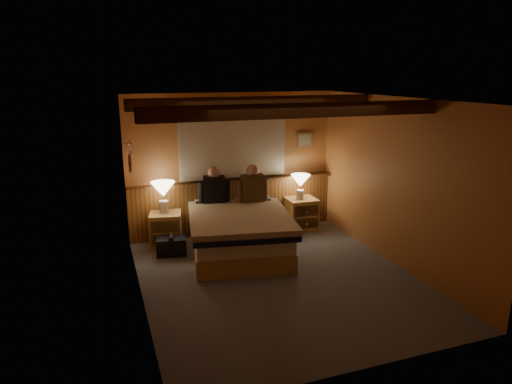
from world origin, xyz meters
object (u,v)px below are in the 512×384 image
nightstand_left (166,229)px  person_left (214,188)px  person_right (253,186)px  bed (239,232)px  nightstand_right (301,214)px  duffel_bag (172,246)px  lamp_right (300,182)px  lamp_left (163,191)px

nightstand_left → person_left: person_left is taller
nightstand_left → person_right: bearing=5.1°
bed → nightstand_left: bearing=154.6°
bed → nightstand_right: (1.39, 0.71, -0.06)m
bed → duffel_bag: 1.06m
nightstand_right → person_right: bearing=-168.1°
bed → person_right: size_ratio=3.31×
lamp_right → duffel_bag: bearing=-170.1°
bed → lamp_left: 1.39m
person_left → person_right: bearing=-4.0°
nightstand_right → lamp_left: 2.48m
lamp_right → person_right: bearing=-171.4°
person_left → bed: bearing=-63.6°
duffel_bag → bed: bearing=-5.0°
person_left → duffel_bag: bearing=-141.6°
nightstand_right → person_left: 1.70m
lamp_left → person_left: size_ratio=0.80×
lamp_left → bed: bearing=-37.3°
bed → duffel_bag: (-1.00, 0.28, -0.20)m
bed → nightstand_left: (-1.02, 0.72, -0.07)m
duffel_bag → lamp_left: bearing=102.6°
person_right → lamp_right: bearing=12.3°
bed → nightstand_right: 1.56m
nightstand_left → lamp_left: lamp_left is taller
person_left → lamp_right: bearing=9.8°
bed → nightstand_left: 1.25m
nightstand_left → lamp_right: lamp_right is taller
nightstand_left → duffel_bag: 0.46m
nightstand_right → duffel_bag: size_ratio=1.14×
lamp_left → lamp_right: lamp_left is taller
person_right → bed: bearing=-123.0°
lamp_left → person_right: (1.43, -0.23, 0.01)m
person_right → duffel_bag: 1.63m
person_left → duffel_bag: person_left is taller
nightstand_right → lamp_left: bearing=-179.2°
nightstand_right → lamp_left: (-2.41, 0.06, 0.61)m
person_right → duffel_bag: size_ratio=1.31×
nightstand_right → person_left: person_left is taller
nightstand_right → nightstand_left: bearing=-178.0°
person_right → person_left: bearing=169.4°
duffel_bag → nightstand_right: bearing=20.9°
nightstand_left → nightstand_right: (2.40, -0.01, 0.01)m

